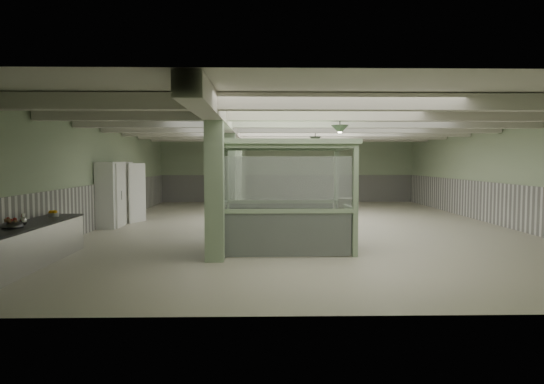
{
  "coord_description": "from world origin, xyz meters",
  "views": [
    {
      "loc": [
        -1.43,
        -16.97,
        2.28
      ],
      "look_at": [
        -1.1,
        -1.7,
        1.3
      ],
      "focal_mm": 32.0,
      "sensor_mm": 36.0,
      "label": 1
    }
  ],
  "objects_px": {
    "guard_booth": "(284,177)",
    "filing_cabinet": "(348,222)",
    "prep_counter": "(13,250)",
    "walkin_cooler": "(116,193)"
  },
  "relations": [
    {
      "from": "guard_booth",
      "to": "filing_cabinet",
      "type": "height_order",
      "value": "guard_booth"
    },
    {
      "from": "filing_cabinet",
      "to": "prep_counter",
      "type": "bearing_deg",
      "value": -137.3
    },
    {
      "from": "prep_counter",
      "to": "guard_booth",
      "type": "bearing_deg",
      "value": 25.37
    },
    {
      "from": "prep_counter",
      "to": "guard_booth",
      "type": "xyz_separation_m",
      "value": [
        5.7,
        2.7,
        1.41
      ]
    },
    {
      "from": "prep_counter",
      "to": "walkin_cooler",
      "type": "bearing_deg",
      "value": 90.65
    },
    {
      "from": "walkin_cooler",
      "to": "guard_booth",
      "type": "distance_m",
      "value": 7.46
    },
    {
      "from": "guard_booth",
      "to": "filing_cabinet",
      "type": "distance_m",
      "value": 2.12
    },
    {
      "from": "filing_cabinet",
      "to": "walkin_cooler",
      "type": "bearing_deg",
      "value": 170.63
    },
    {
      "from": "walkin_cooler",
      "to": "filing_cabinet",
      "type": "bearing_deg",
      "value": -30.58
    },
    {
      "from": "prep_counter",
      "to": "walkin_cooler",
      "type": "relative_size",
      "value": 2.15
    }
  ]
}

